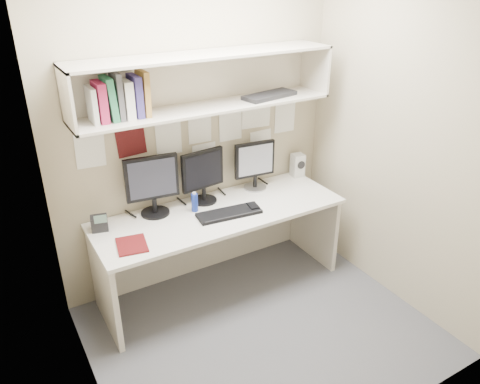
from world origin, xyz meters
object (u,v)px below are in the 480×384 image
desk (220,249)px  monitor_center (203,174)px  monitor_left (152,183)px  keyboard (229,213)px  monitor_right (255,163)px  maroon_notebook (132,245)px  speaker (297,165)px  desk_phone (99,223)px

desk → monitor_center: size_ratio=4.58×
monitor_left → keyboard: size_ratio=0.95×
monitor_right → maroon_notebook: (-1.23, -0.37, -0.22)m
desk → keyboard: bearing=-70.8°
monitor_center → speaker: (0.97, 0.02, -0.13)m
monitor_left → monitor_center: (0.43, 0.00, -0.02)m
desk → desk_phone: (-0.90, 0.18, 0.42)m
maroon_notebook → desk_phone: desk_phone is taller
maroon_notebook → desk_phone: bearing=121.9°
desk → speaker: (0.94, 0.24, 0.47)m
desk_phone → desk: bearing=1.6°
monitor_left → desk_phone: (-0.44, -0.04, -0.20)m
speaker → desk_phone: size_ratio=1.47×
speaker → maroon_notebook: 1.75m
monitor_center → speaker: 0.98m
monitor_left → speaker: 1.40m
speaker → monitor_right: bearing=-168.9°
desk → monitor_left: (-0.46, 0.22, 0.62)m
monitor_center → keyboard: monitor_center is taller
desk_phone → monitor_right: bearing=14.7°
keyboard → maroon_notebook: 0.80m
monitor_center → monitor_right: bearing=-6.9°
desk → desk_phone: desk_phone is taller
maroon_notebook → speaker: bearing=23.3°
keyboard → maroon_notebook: (-0.80, -0.05, -0.01)m
desk → speaker: 1.08m
monitor_center → monitor_right: size_ratio=1.04×
monitor_center → desk_phone: monitor_center is taller
monitor_center → monitor_right: (0.49, 0.00, -0.01)m
desk → monitor_left: monitor_left is taller
keyboard → speaker: speaker is taller
monitor_right → maroon_notebook: 1.30m
monitor_left → monitor_right: 0.92m
keyboard → monitor_left: bearing=153.5°
monitor_left → maroon_notebook: monitor_left is taller
speaker → desk_phone: speaker is taller
desk → monitor_center: 0.64m
monitor_center → monitor_left: bearing=173.1°
desk → monitor_right: 0.79m
keyboard → desk: bearing=115.5°
desk → monitor_left: 0.80m
speaker → maroon_notebook: speaker is taller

